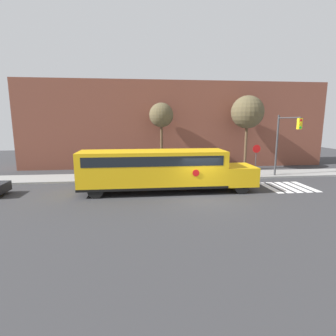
{
  "coord_description": "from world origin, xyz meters",
  "views": [
    {
      "loc": [
        -3.96,
        -15.79,
        4.86
      ],
      "look_at": [
        -1.97,
        2.23,
        1.58
      ],
      "focal_mm": 28.0,
      "sensor_mm": 36.0,
      "label": 1
    }
  ],
  "objects_px": {
    "stop_sign": "(256,156)",
    "tree_near_sidewalk": "(161,116)",
    "traffic_light": "(284,137)",
    "school_bus": "(160,168)",
    "tree_far_sidewalk": "(247,112)"
  },
  "relations": [
    {
      "from": "school_bus",
      "to": "tree_far_sidewalk",
      "type": "bearing_deg",
      "value": 39.12
    },
    {
      "from": "school_bus",
      "to": "traffic_light",
      "type": "height_order",
      "value": "traffic_light"
    },
    {
      "from": "traffic_light",
      "to": "tree_near_sidewalk",
      "type": "relative_size",
      "value": 0.81
    },
    {
      "from": "stop_sign",
      "to": "traffic_light",
      "type": "distance_m",
      "value": 2.66
    },
    {
      "from": "traffic_light",
      "to": "tree_far_sidewalk",
      "type": "xyz_separation_m",
      "value": [
        -1.28,
        4.62,
        2.12
      ]
    },
    {
      "from": "stop_sign",
      "to": "tree_near_sidewalk",
      "type": "bearing_deg",
      "value": 152.45
    },
    {
      "from": "school_bus",
      "to": "traffic_light",
      "type": "xyz_separation_m",
      "value": [
        10.37,
        2.78,
        1.88
      ]
    },
    {
      "from": "school_bus",
      "to": "stop_sign",
      "type": "bearing_deg",
      "value": 23.82
    },
    {
      "from": "traffic_light",
      "to": "tree_near_sidewalk",
      "type": "xyz_separation_m",
      "value": [
        -9.62,
        5.06,
        1.79
      ]
    },
    {
      "from": "traffic_light",
      "to": "tree_far_sidewalk",
      "type": "distance_m",
      "value": 5.24
    },
    {
      "from": "tree_near_sidewalk",
      "to": "school_bus",
      "type": "bearing_deg",
      "value": -95.45
    },
    {
      "from": "traffic_light",
      "to": "tree_far_sidewalk",
      "type": "height_order",
      "value": "tree_far_sidewalk"
    },
    {
      "from": "school_bus",
      "to": "tree_near_sidewalk",
      "type": "distance_m",
      "value": 8.69
    },
    {
      "from": "traffic_light",
      "to": "tree_far_sidewalk",
      "type": "relative_size",
      "value": 0.73
    },
    {
      "from": "school_bus",
      "to": "stop_sign",
      "type": "xyz_separation_m",
      "value": [
        8.54,
        3.77,
        0.22
      ]
    }
  ]
}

